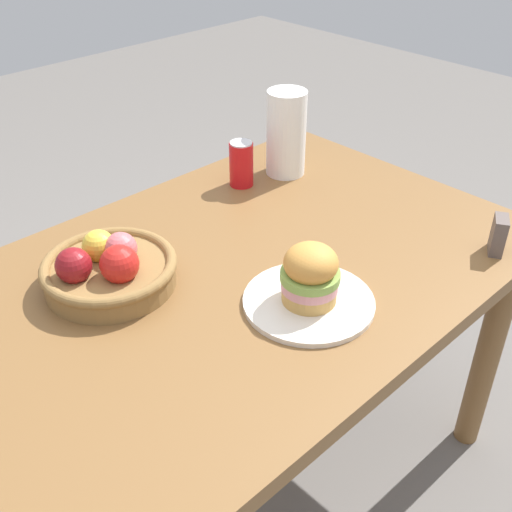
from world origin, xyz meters
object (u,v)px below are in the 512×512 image
object	(u,v)px
plate	(309,302)
paper_towel_roll	(286,133)
sandwich	(310,274)
fruit_basket	(108,268)
soda_can	(241,164)
napkin_holder	(498,235)

from	to	relation	value
plate	paper_towel_roll	distance (m)	0.62
plate	sandwich	world-z (taller)	sandwich
sandwich	plate	bearing A→B (deg)	180.00
fruit_basket	soda_can	bearing A→B (deg)	15.82
soda_can	napkin_holder	bearing A→B (deg)	-73.49
plate	soda_can	size ratio (longest dim) A/B	2.17
plate	soda_can	distance (m)	0.56
sandwich	napkin_holder	bearing A→B (deg)	-20.10
paper_towel_roll	fruit_basket	bearing A→B (deg)	-170.09
napkin_holder	fruit_basket	bearing A→B (deg)	114.26
plate	sandwich	xyz separation A→B (m)	(0.00, 0.00, 0.07)
plate	fruit_basket	distance (m)	0.43
paper_towel_roll	soda_can	bearing A→B (deg)	167.27
plate	sandwich	bearing A→B (deg)	0.00
sandwich	fruit_basket	distance (m)	0.43
soda_can	fruit_basket	distance (m)	0.54
sandwich	soda_can	distance (m)	0.56
plate	paper_towel_roll	size ratio (longest dim) A/B	1.14
plate	fruit_basket	xyz separation A→B (m)	(-0.26, 0.34, 0.04)
sandwich	paper_towel_roll	world-z (taller)	paper_towel_roll
soda_can	paper_towel_roll	xyz separation A→B (m)	(0.14, -0.03, 0.06)
paper_towel_roll	plate	bearing A→B (deg)	-131.60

